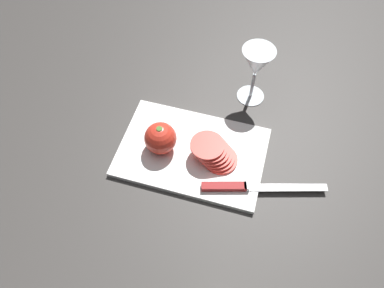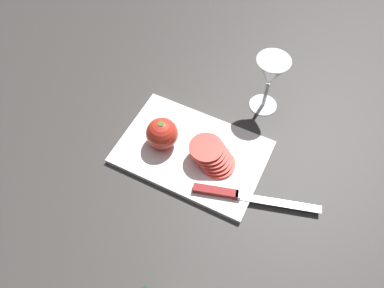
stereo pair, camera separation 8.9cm
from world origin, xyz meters
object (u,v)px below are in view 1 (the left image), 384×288
at_px(whole_tomato, 160,138).
at_px(tomato_slice_stack_near, 214,153).
at_px(knife, 237,187).
at_px(wine_glass, 257,65).

xyz_separation_m(whole_tomato, tomato_slice_stack_near, (-0.13, -0.01, -0.02)).
height_order(whole_tomato, tomato_slice_stack_near, whole_tomato).
relative_size(whole_tomato, knife, 0.28).
bearing_deg(tomato_slice_stack_near, knife, 137.95).
bearing_deg(whole_tomato, tomato_slice_stack_near, -177.29).
height_order(wine_glass, whole_tomato, wine_glass).
relative_size(wine_glass, whole_tomato, 2.10).
distance_m(wine_glass, knife, 0.31).
bearing_deg(knife, tomato_slice_stack_near, 121.82).
bearing_deg(whole_tomato, wine_glass, -127.36).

